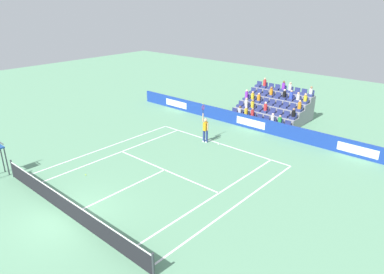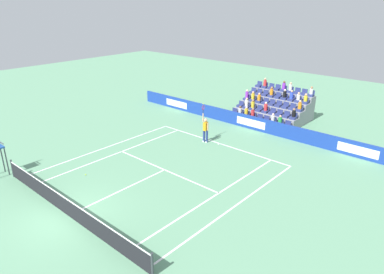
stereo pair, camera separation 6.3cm
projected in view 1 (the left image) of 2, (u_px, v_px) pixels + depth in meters
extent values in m
plane|color=#669E77|center=(69.00, 216.00, 16.72)|extent=(80.00, 80.00, 0.00)
cube|color=white|center=(220.00, 143.00, 25.02)|extent=(10.97, 0.10, 0.01)
cube|color=white|center=(165.00, 170.00, 21.19)|extent=(8.23, 0.10, 0.01)
cube|color=white|center=(122.00, 190.00, 18.96)|extent=(0.10, 6.40, 0.01)
cube|color=white|center=(116.00, 154.00, 23.40)|extent=(0.10, 11.89, 0.01)
cube|color=white|center=(214.00, 196.00, 18.34)|extent=(0.10, 11.89, 0.01)
cube|color=white|center=(104.00, 148.00, 24.24)|extent=(0.10, 11.89, 0.01)
cube|color=white|center=(235.00, 206.00, 17.50)|extent=(0.10, 11.89, 0.01)
cube|color=white|center=(219.00, 144.00, 24.95)|extent=(0.10, 0.20, 0.01)
cube|color=#193899|center=(251.00, 122.00, 27.68)|extent=(24.27, 0.20, 1.05)
cube|color=white|center=(357.00, 150.00, 22.63)|extent=(2.59, 0.01, 0.59)
cube|color=white|center=(250.00, 123.00, 27.60)|extent=(2.59, 0.01, 0.59)
cube|color=white|center=(176.00, 104.00, 32.57)|extent=(2.59, 0.01, 0.59)
cylinder|color=#33383D|center=(12.00, 169.00, 20.17)|extent=(0.10, 0.10, 1.07)
cylinder|color=#33383D|center=(153.00, 265.00, 12.88)|extent=(0.10, 0.10, 1.07)
cube|color=black|center=(67.00, 208.00, 16.55)|extent=(11.77, 0.02, 0.92)
cube|color=white|center=(66.00, 199.00, 16.38)|extent=(11.77, 0.04, 0.04)
cylinder|color=navy|center=(207.00, 136.00, 25.08)|extent=(0.16, 0.16, 0.90)
cylinder|color=navy|center=(204.00, 136.00, 25.21)|extent=(0.16, 0.16, 0.90)
cube|color=white|center=(207.00, 142.00, 25.23)|extent=(0.15, 0.27, 0.08)
cube|color=white|center=(204.00, 141.00, 25.36)|extent=(0.15, 0.27, 0.08)
cube|color=orange|center=(205.00, 126.00, 24.87)|extent=(0.27, 0.39, 0.60)
sphere|color=#D3A884|center=(206.00, 120.00, 24.70)|extent=(0.24, 0.24, 0.24)
cylinder|color=#D3A884|center=(203.00, 118.00, 24.76)|extent=(0.09, 0.09, 0.62)
cylinder|color=#D3A884|center=(208.00, 127.00, 24.71)|extent=(0.09, 0.09, 0.56)
cylinder|color=black|center=(203.00, 111.00, 24.59)|extent=(0.04, 0.04, 0.28)
torus|color=red|center=(203.00, 108.00, 24.49)|extent=(0.07, 0.31, 0.31)
sphere|color=#D1E533|center=(203.00, 104.00, 24.38)|extent=(0.07, 0.07, 0.07)
cylinder|color=#474C54|center=(7.00, 162.00, 20.28)|extent=(0.07, 0.07, 1.71)
cylinder|color=#474C54|center=(2.00, 159.00, 20.65)|extent=(0.07, 0.07, 1.71)
cube|color=#474C54|center=(1.00, 143.00, 20.09)|extent=(0.56, 0.05, 0.04)
cube|color=gray|center=(258.00, 123.00, 28.54)|extent=(5.58, 0.95, 0.42)
cube|color=navy|center=(286.00, 126.00, 26.91)|extent=(0.48, 0.44, 0.20)
cube|color=navy|center=(288.00, 122.00, 26.95)|extent=(0.48, 0.04, 0.30)
cube|color=navy|center=(279.00, 124.00, 27.29)|extent=(0.48, 0.44, 0.20)
cube|color=navy|center=(281.00, 121.00, 27.33)|extent=(0.48, 0.04, 0.30)
cube|color=navy|center=(272.00, 123.00, 27.67)|extent=(0.48, 0.44, 0.20)
cube|color=navy|center=(274.00, 119.00, 27.72)|extent=(0.48, 0.04, 0.30)
cube|color=navy|center=(265.00, 121.00, 28.05)|extent=(0.48, 0.44, 0.20)
cube|color=navy|center=(267.00, 117.00, 28.10)|extent=(0.48, 0.04, 0.30)
cube|color=navy|center=(258.00, 119.00, 28.43)|extent=(0.48, 0.44, 0.20)
cube|color=navy|center=(260.00, 116.00, 28.48)|extent=(0.48, 0.04, 0.30)
cube|color=navy|center=(252.00, 118.00, 28.81)|extent=(0.48, 0.44, 0.20)
cube|color=navy|center=(253.00, 114.00, 28.86)|extent=(0.48, 0.04, 0.30)
cube|color=navy|center=(245.00, 116.00, 29.19)|extent=(0.48, 0.44, 0.20)
cube|color=navy|center=(247.00, 113.00, 29.24)|extent=(0.48, 0.04, 0.30)
cube|color=navy|center=(239.00, 114.00, 29.57)|extent=(0.48, 0.44, 0.20)
cube|color=navy|center=(241.00, 111.00, 29.62)|extent=(0.48, 0.04, 0.30)
cube|color=navy|center=(233.00, 113.00, 29.95)|extent=(0.48, 0.44, 0.20)
cube|color=navy|center=(235.00, 110.00, 30.00)|extent=(0.48, 0.04, 0.30)
cube|color=gray|center=(264.00, 118.00, 29.13)|extent=(5.58, 0.95, 0.84)
cube|color=navy|center=(293.00, 118.00, 27.41)|extent=(0.48, 0.44, 0.20)
cube|color=navy|center=(294.00, 114.00, 27.46)|extent=(0.48, 0.04, 0.30)
cube|color=navy|center=(285.00, 116.00, 27.80)|extent=(0.48, 0.44, 0.20)
cube|color=navy|center=(287.00, 113.00, 27.84)|extent=(0.48, 0.04, 0.30)
cube|color=navy|center=(278.00, 115.00, 28.18)|extent=(0.48, 0.44, 0.20)
cube|color=navy|center=(280.00, 111.00, 28.22)|extent=(0.48, 0.04, 0.30)
cube|color=navy|center=(272.00, 113.00, 28.56)|extent=(0.48, 0.44, 0.20)
cube|color=navy|center=(273.00, 110.00, 28.60)|extent=(0.48, 0.04, 0.30)
cube|color=navy|center=(265.00, 112.00, 28.94)|extent=(0.48, 0.44, 0.20)
cube|color=navy|center=(266.00, 108.00, 28.98)|extent=(0.48, 0.04, 0.30)
cube|color=navy|center=(258.00, 110.00, 29.32)|extent=(0.48, 0.44, 0.20)
cube|color=navy|center=(260.00, 107.00, 29.37)|extent=(0.48, 0.04, 0.30)
cube|color=navy|center=(252.00, 109.00, 29.70)|extent=(0.48, 0.44, 0.20)
cube|color=navy|center=(253.00, 105.00, 29.75)|extent=(0.48, 0.04, 0.30)
cube|color=navy|center=(246.00, 107.00, 30.08)|extent=(0.48, 0.44, 0.20)
cube|color=navy|center=(247.00, 104.00, 30.13)|extent=(0.48, 0.04, 0.30)
cube|color=navy|center=(240.00, 106.00, 30.46)|extent=(0.48, 0.44, 0.20)
cube|color=navy|center=(241.00, 103.00, 30.51)|extent=(0.48, 0.04, 0.30)
cube|color=gray|center=(270.00, 113.00, 29.71)|extent=(5.58, 0.95, 1.26)
cube|color=navy|center=(299.00, 110.00, 27.92)|extent=(0.48, 0.44, 0.20)
cube|color=navy|center=(300.00, 106.00, 27.97)|extent=(0.48, 0.04, 0.30)
cube|color=navy|center=(292.00, 109.00, 28.30)|extent=(0.48, 0.44, 0.20)
cube|color=navy|center=(293.00, 105.00, 28.35)|extent=(0.48, 0.04, 0.30)
cube|color=navy|center=(285.00, 107.00, 28.68)|extent=(0.48, 0.44, 0.20)
cube|color=navy|center=(286.00, 104.00, 28.73)|extent=(0.48, 0.04, 0.30)
cube|color=navy|center=(278.00, 106.00, 29.06)|extent=(0.48, 0.44, 0.20)
cube|color=navy|center=(279.00, 102.00, 29.11)|extent=(0.48, 0.04, 0.30)
cube|color=navy|center=(271.00, 104.00, 29.45)|extent=(0.48, 0.44, 0.20)
cube|color=navy|center=(273.00, 101.00, 29.49)|extent=(0.48, 0.04, 0.30)
cube|color=navy|center=(265.00, 103.00, 29.83)|extent=(0.48, 0.44, 0.20)
cube|color=navy|center=(266.00, 100.00, 29.87)|extent=(0.48, 0.04, 0.30)
cube|color=navy|center=(258.00, 102.00, 30.21)|extent=(0.48, 0.44, 0.20)
cube|color=navy|center=(260.00, 98.00, 30.25)|extent=(0.48, 0.04, 0.30)
cube|color=navy|center=(252.00, 100.00, 30.59)|extent=(0.48, 0.44, 0.20)
cube|color=navy|center=(254.00, 97.00, 30.63)|extent=(0.48, 0.04, 0.30)
cube|color=navy|center=(246.00, 99.00, 30.97)|extent=(0.48, 0.44, 0.20)
cube|color=navy|center=(247.00, 96.00, 31.02)|extent=(0.48, 0.04, 0.30)
cube|color=gray|center=(276.00, 108.00, 30.30)|extent=(5.58, 0.95, 1.68)
cube|color=navy|center=(305.00, 102.00, 28.43)|extent=(0.48, 0.44, 0.20)
cube|color=navy|center=(306.00, 99.00, 28.48)|extent=(0.48, 0.04, 0.30)
cube|color=navy|center=(297.00, 101.00, 28.81)|extent=(0.48, 0.44, 0.20)
cube|color=navy|center=(299.00, 98.00, 28.86)|extent=(0.48, 0.04, 0.30)
cube|color=navy|center=(290.00, 100.00, 29.19)|extent=(0.48, 0.44, 0.20)
cube|color=navy|center=(292.00, 96.00, 29.24)|extent=(0.48, 0.04, 0.30)
cube|color=navy|center=(284.00, 98.00, 29.57)|extent=(0.48, 0.44, 0.20)
cube|color=navy|center=(285.00, 95.00, 29.62)|extent=(0.48, 0.04, 0.30)
cube|color=navy|center=(277.00, 97.00, 29.95)|extent=(0.48, 0.44, 0.20)
cube|color=navy|center=(278.00, 94.00, 30.00)|extent=(0.48, 0.04, 0.30)
cube|color=navy|center=(271.00, 96.00, 30.33)|extent=(0.48, 0.44, 0.20)
cube|color=navy|center=(272.00, 93.00, 30.38)|extent=(0.48, 0.04, 0.30)
cube|color=navy|center=(264.00, 95.00, 30.72)|extent=(0.48, 0.44, 0.20)
cube|color=navy|center=(266.00, 91.00, 30.76)|extent=(0.48, 0.04, 0.30)
cube|color=navy|center=(258.00, 93.00, 31.10)|extent=(0.48, 0.44, 0.20)
cube|color=navy|center=(260.00, 90.00, 31.14)|extent=(0.48, 0.04, 0.30)
cube|color=navy|center=(252.00, 92.00, 31.48)|extent=(0.48, 0.44, 0.20)
cube|color=navy|center=(254.00, 89.00, 31.52)|extent=(0.48, 0.04, 0.30)
cube|color=gray|center=(282.00, 103.00, 30.89)|extent=(5.58, 0.95, 2.10)
cube|color=navy|center=(310.00, 95.00, 28.94)|extent=(0.48, 0.44, 0.20)
cube|color=navy|center=(312.00, 92.00, 28.99)|extent=(0.48, 0.04, 0.30)
cube|color=navy|center=(303.00, 94.00, 29.32)|extent=(0.48, 0.44, 0.20)
cube|color=navy|center=(305.00, 90.00, 29.37)|extent=(0.48, 0.04, 0.30)
cube|color=navy|center=(296.00, 93.00, 29.70)|extent=(0.48, 0.44, 0.20)
cube|color=navy|center=(298.00, 89.00, 29.75)|extent=(0.48, 0.04, 0.30)
cube|color=navy|center=(289.00, 91.00, 30.08)|extent=(0.48, 0.44, 0.20)
cube|color=navy|center=(291.00, 88.00, 30.13)|extent=(0.48, 0.04, 0.30)
cube|color=navy|center=(283.00, 90.00, 30.46)|extent=(0.48, 0.44, 0.20)
cube|color=navy|center=(284.00, 87.00, 30.51)|extent=(0.48, 0.04, 0.30)
cube|color=navy|center=(276.00, 89.00, 30.84)|extent=(0.48, 0.44, 0.20)
cube|color=navy|center=(278.00, 86.00, 30.89)|extent=(0.48, 0.04, 0.30)
cube|color=navy|center=(270.00, 88.00, 31.22)|extent=(0.48, 0.44, 0.20)
cube|color=navy|center=(272.00, 85.00, 31.27)|extent=(0.48, 0.04, 0.30)
cube|color=navy|center=(264.00, 87.00, 31.60)|extent=(0.48, 0.44, 0.20)
cube|color=navy|center=(265.00, 84.00, 31.65)|extent=(0.48, 0.04, 0.30)
cube|color=navy|center=(258.00, 86.00, 31.98)|extent=(0.48, 0.44, 0.20)
cube|color=navy|center=(259.00, 83.00, 32.03)|extent=(0.48, 0.04, 0.30)
cylinder|color=yellow|center=(253.00, 105.00, 29.60)|extent=(0.28, 0.28, 0.50)
sphere|color=#9E7251|center=(253.00, 101.00, 29.48)|extent=(0.20, 0.20, 0.20)
cylinder|color=orange|center=(259.00, 98.00, 30.12)|extent=(0.28, 0.28, 0.47)
sphere|color=#D3A884|center=(259.00, 94.00, 30.00)|extent=(0.20, 0.20, 0.20)
cylinder|color=black|center=(284.00, 94.00, 29.48)|extent=(0.28, 0.28, 0.50)
sphere|color=beige|center=(285.00, 90.00, 29.35)|extent=(0.20, 0.20, 0.20)
cylinder|color=red|center=(252.00, 113.00, 28.71)|extent=(0.28, 0.28, 0.52)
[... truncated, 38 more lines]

